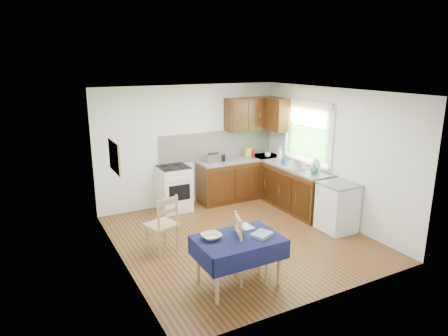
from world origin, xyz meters
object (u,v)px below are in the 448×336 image
toaster (213,158)px  kettle (316,166)px  sandwich_press (216,157)px  dining_table (238,245)px  chair_far (163,223)px  chair_near (248,247)px  dish_rack (298,168)px

toaster → kettle: (1.39, -1.58, 0.03)m
sandwich_press → kettle: size_ratio=1.02×
dining_table → sandwich_press: sandwich_press is taller
chair_far → kettle: 3.13m
dining_table → toaster: bearing=47.7°
toaster → kettle: kettle is taller
chair_near → toaster: size_ratio=3.37×
dining_table → dish_rack: bearing=15.4°
chair_near → kettle: size_ratio=3.32×
chair_far → chair_near: (0.73, -1.35, 0.01)m
toaster → sandwich_press: toaster is taller
toaster → sandwich_press: bearing=39.5°
dish_rack → chair_near: bearing=-123.8°
chair_near → dish_rack: size_ratio=2.33×
sandwich_press → kettle: kettle is taller
toaster → kettle: size_ratio=0.99×
chair_near → dining_table: bearing=114.4°
chair_far → chair_near: size_ratio=0.99×
chair_near → toaster: (0.97, 2.99, 0.49)m
dining_table → chair_near: bearing=-15.1°
toaster → chair_far: bearing=-140.3°
dish_rack → dining_table: bearing=-125.4°
toaster → dining_table: bearing=-114.7°
dining_table → chair_near: 0.17m
chair_far → toaster: size_ratio=3.33×
chair_near → sandwich_press: (1.10, 3.11, 0.47)m
toaster → kettle: 2.11m
chair_near → kettle: (2.36, 1.40, 0.51)m
sandwich_press → chair_far: bearing=-158.0°
sandwich_press → dish_rack: (1.15, -1.31, -0.06)m
dining_table → chair_far: chair_far is taller
dish_rack → kettle: bearing=-57.2°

